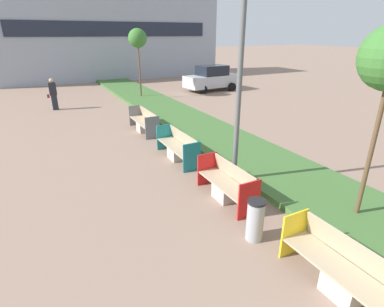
% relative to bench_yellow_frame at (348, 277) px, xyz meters
% --- Properties ---
extents(planter_grass_strip, '(2.80, 120.00, 0.18)m').
position_rel_bench_yellow_frame_xyz_m(planter_grass_strip, '(2.26, 8.33, -0.29)').
color(planter_grass_strip, '#426B33').
rests_on(planter_grass_strip, ground).
extents(building_backdrop, '(20.45, 5.32, 8.04)m').
position_rel_bench_yellow_frame_xyz_m(building_backdrop, '(3.06, 28.51, 3.64)').
color(building_backdrop, '#939EAD').
rests_on(building_backdrop, ground).
extents(bench_yellow_frame, '(0.65, 2.39, 0.94)m').
position_rel_bench_yellow_frame_xyz_m(bench_yellow_frame, '(0.00, 0.00, 0.00)').
color(bench_yellow_frame, '#ADA8A0').
rests_on(bench_yellow_frame, ground).
extents(bench_red_frame, '(0.65, 1.99, 0.94)m').
position_rel_bench_yellow_frame_xyz_m(bench_red_frame, '(-0.00, 3.56, -0.01)').
color(bench_red_frame, '#ADA8A0').
rests_on(bench_red_frame, ground).
extents(bench_teal_frame, '(0.65, 2.27, 0.94)m').
position_rel_bench_yellow_frame_xyz_m(bench_teal_frame, '(-0.00, 6.61, -0.00)').
color(bench_teal_frame, '#ADA8A0').
rests_on(bench_teal_frame, ground).
extents(bench_grey_frame, '(0.65, 2.34, 0.94)m').
position_rel_bench_yellow_frame_xyz_m(bench_grey_frame, '(-0.00, 10.18, -0.00)').
color(bench_grey_frame, '#ADA8A0').
rests_on(bench_grey_frame, ground).
extents(litter_bin, '(0.37, 0.37, 0.93)m').
position_rel_bench_yellow_frame_xyz_m(litter_bin, '(-0.43, 1.88, 0.09)').
color(litter_bin, '#9EA0A5').
rests_on(litter_bin, ground).
extents(street_lamp_post, '(0.24, 0.44, 6.79)m').
position_rel_bench_yellow_frame_xyz_m(street_lamp_post, '(0.61, 4.12, 3.40)').
color(street_lamp_post, '#56595B').
rests_on(street_lamp_post, ground).
extents(sapling_tree_far, '(1.17, 1.17, 4.39)m').
position_rel_bench_yellow_frame_xyz_m(sapling_tree_far, '(2.18, 17.22, 3.38)').
color(sapling_tree_far, brown).
rests_on(sapling_tree_far, ground).
extents(pedestrian_walking, '(0.53, 0.24, 1.77)m').
position_rel_bench_yellow_frame_xyz_m(pedestrian_walking, '(-3.21, 16.42, 0.53)').
color(pedestrian_walking, '#232633').
rests_on(pedestrian_walking, ground).
extents(parked_car_distant, '(4.35, 2.16, 1.86)m').
position_rel_bench_yellow_frame_xyz_m(parked_car_distant, '(7.96, 17.68, 0.54)').
color(parked_car_distant, '#B7BABF').
rests_on(parked_car_distant, ground).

